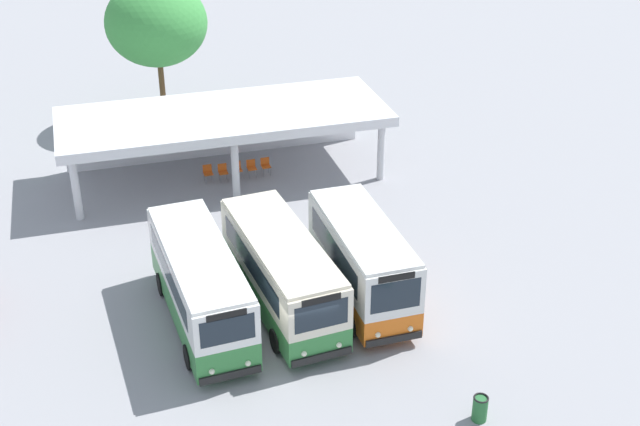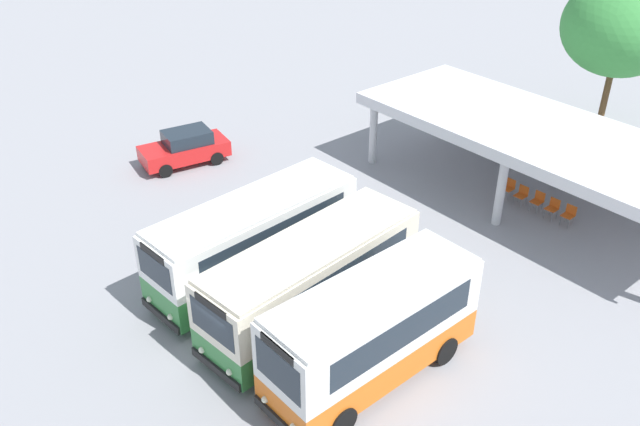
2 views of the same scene
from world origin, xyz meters
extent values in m
plane|color=#939399|center=(0.00, 0.00, 0.00)|extent=(180.00, 180.00, 0.00)
cylinder|color=black|center=(-1.56, 0.42, 0.45)|extent=(0.28, 0.91, 0.90)
cylinder|color=black|center=(-3.67, 0.28, 0.45)|extent=(0.28, 0.91, 0.90)
cylinder|color=black|center=(-1.90, 5.24, 0.45)|extent=(0.28, 0.91, 0.90)
cylinder|color=black|center=(-4.01, 5.09, 0.45)|extent=(0.28, 0.91, 0.90)
cube|color=#337F3D|center=(-2.79, 2.76, 0.94)|extent=(2.75, 7.92, 1.11)
cube|color=white|center=(-2.79, 2.76, 2.25)|extent=(2.75, 7.92, 1.50)
cube|color=white|center=(-2.79, 2.76, 3.06)|extent=(2.67, 7.68, 0.12)
cube|color=black|center=(-2.51, -1.15, 0.52)|extent=(2.11, 0.25, 0.28)
cube|color=#1E2833|center=(-2.52, -1.11, 2.30)|extent=(1.82, 0.18, 0.98)
cube|color=black|center=(-2.52, -1.11, 2.88)|extent=(1.33, 0.14, 0.24)
cube|color=#1E2833|center=(-1.70, 2.93, 2.30)|extent=(0.47, 6.22, 0.83)
cube|color=#1E2833|center=(-3.89, 2.78, 2.30)|extent=(0.47, 6.22, 0.83)
sphere|color=#EAEACC|center=(-1.91, -1.10, 0.83)|extent=(0.20, 0.20, 0.20)
sphere|color=#EAEACC|center=(-3.12, -1.19, 0.83)|extent=(0.20, 0.20, 0.20)
cylinder|color=black|center=(1.59, 0.53, 0.45)|extent=(0.31, 0.92, 0.90)
cylinder|color=black|center=(-0.61, 0.31, 0.45)|extent=(0.31, 0.92, 0.90)
cylinder|color=black|center=(1.12, 5.33, 0.45)|extent=(0.31, 0.92, 0.90)
cylinder|color=black|center=(-1.08, 5.11, 0.45)|extent=(0.31, 0.92, 0.90)
cube|color=#337F3D|center=(0.25, 2.82, 0.87)|extent=(3.06, 7.97, 0.98)
cube|color=beige|center=(0.25, 2.82, 2.15)|extent=(3.06, 7.97, 1.57)
cube|color=beige|center=(0.25, 2.82, 2.99)|extent=(2.97, 7.73, 0.12)
cube|color=black|center=(0.64, -1.08, 0.52)|extent=(2.20, 0.31, 0.28)
cube|color=#1E2833|center=(0.63, -1.04, 2.20)|extent=(1.89, 0.23, 1.02)
cube|color=black|center=(0.63, -1.04, 2.81)|extent=(1.39, 0.18, 0.24)
cube|color=#1E2833|center=(1.39, 3.03, 2.20)|extent=(0.64, 6.20, 0.86)
cube|color=#1E2833|center=(-0.90, 2.81, 2.20)|extent=(0.64, 6.20, 0.86)
sphere|color=#EAEACC|center=(1.27, -1.01, 0.83)|extent=(0.20, 0.20, 0.20)
sphere|color=#EAEACC|center=(0.00, -1.14, 0.83)|extent=(0.20, 0.20, 0.20)
cylinder|color=black|center=(4.37, 0.47, 0.45)|extent=(0.23, 0.90, 0.90)
cylinder|color=black|center=(2.27, 0.44, 0.45)|extent=(0.23, 0.90, 0.90)
cylinder|color=black|center=(4.32, 4.64, 0.45)|extent=(0.23, 0.90, 0.90)
cylinder|color=black|center=(2.22, 4.61, 0.45)|extent=(0.23, 0.90, 0.90)
cube|color=orange|center=(3.29, 2.54, 0.87)|extent=(2.28, 6.74, 0.98)
cube|color=silver|center=(3.29, 2.54, 2.26)|extent=(2.28, 6.74, 1.79)
cube|color=silver|center=(3.29, 2.54, 3.21)|extent=(2.21, 6.54, 0.12)
cube|color=black|center=(3.34, -0.85, 0.52)|extent=(2.09, 0.13, 0.28)
cube|color=#1E2833|center=(3.34, -0.80, 2.31)|extent=(1.81, 0.07, 1.16)
cube|color=black|center=(3.34, -0.80, 3.03)|extent=(1.32, 0.07, 0.24)
cube|color=#1E2833|center=(4.38, 2.65, 2.31)|extent=(0.11, 5.37, 0.98)
cube|color=#1E2833|center=(2.20, 2.63, 2.31)|extent=(0.11, 5.37, 0.98)
sphere|color=#EAEACC|center=(3.94, -0.83, 0.83)|extent=(0.20, 0.20, 0.20)
sphere|color=#EAEACC|center=(2.73, -0.85, 0.83)|extent=(0.20, 0.20, 0.20)
cylinder|color=silver|center=(-6.78, 12.26, 1.60)|extent=(0.36, 0.36, 3.20)
cylinder|color=silver|center=(0.42, 12.26, 1.60)|extent=(0.36, 0.36, 3.20)
cylinder|color=silver|center=(7.62, 12.26, 1.60)|extent=(0.36, 0.36, 3.20)
cube|color=white|center=(0.42, 17.40, 1.60)|extent=(15.20, 0.20, 3.20)
cube|color=white|center=(0.42, 14.73, 3.30)|extent=(15.70, 6.03, 0.20)
cube|color=white|center=(0.42, 11.76, 3.06)|extent=(15.70, 0.10, 0.28)
cylinder|color=slate|center=(-0.39, 14.11, 0.22)|extent=(0.03, 0.03, 0.44)
cylinder|color=slate|center=(-0.74, 14.10, 0.22)|extent=(0.03, 0.03, 0.44)
cylinder|color=slate|center=(-0.40, 14.47, 0.22)|extent=(0.03, 0.03, 0.44)
cylinder|color=slate|center=(-0.75, 14.45, 0.22)|extent=(0.03, 0.03, 0.44)
cube|color=#D85919|center=(-0.57, 14.28, 0.46)|extent=(0.46, 0.46, 0.04)
cube|color=#D85919|center=(-0.58, 14.48, 0.66)|extent=(0.44, 0.06, 0.40)
cylinder|color=slate|center=(0.34, 14.02, 0.22)|extent=(0.03, 0.03, 0.44)
cylinder|color=slate|center=(-0.01, 14.01, 0.22)|extent=(0.03, 0.03, 0.44)
cylinder|color=slate|center=(0.33, 14.37, 0.22)|extent=(0.03, 0.03, 0.44)
cylinder|color=slate|center=(-0.03, 14.36, 0.22)|extent=(0.03, 0.03, 0.44)
cube|color=#D85919|center=(0.16, 14.19, 0.46)|extent=(0.46, 0.46, 0.04)
cube|color=#D85919|center=(0.15, 14.39, 0.66)|extent=(0.44, 0.06, 0.40)
cylinder|color=slate|center=(1.06, 14.11, 0.22)|extent=(0.03, 0.03, 0.44)
cylinder|color=slate|center=(0.71, 14.10, 0.22)|extent=(0.03, 0.03, 0.44)
cylinder|color=slate|center=(1.05, 14.47, 0.22)|extent=(0.03, 0.03, 0.44)
cylinder|color=slate|center=(0.70, 14.45, 0.22)|extent=(0.03, 0.03, 0.44)
cube|color=#D85919|center=(0.88, 14.28, 0.46)|extent=(0.46, 0.46, 0.04)
cube|color=#D85919|center=(0.87, 14.48, 0.66)|extent=(0.44, 0.06, 0.40)
cylinder|color=slate|center=(1.79, 14.09, 0.22)|extent=(0.03, 0.03, 0.44)
cylinder|color=slate|center=(1.43, 14.08, 0.22)|extent=(0.03, 0.03, 0.44)
cylinder|color=slate|center=(1.77, 14.44, 0.22)|extent=(0.03, 0.03, 0.44)
cylinder|color=slate|center=(1.42, 14.43, 0.22)|extent=(0.03, 0.03, 0.44)
cube|color=#D85919|center=(1.60, 14.26, 0.46)|extent=(0.46, 0.46, 0.04)
cube|color=#D85919|center=(1.60, 14.46, 0.66)|extent=(0.44, 0.06, 0.40)
cylinder|color=slate|center=(2.51, 14.12, 0.22)|extent=(0.03, 0.03, 0.44)
cylinder|color=slate|center=(2.16, 14.11, 0.22)|extent=(0.03, 0.03, 0.44)
cylinder|color=slate|center=(2.50, 14.47, 0.22)|extent=(0.03, 0.03, 0.44)
cylinder|color=slate|center=(2.15, 14.46, 0.22)|extent=(0.03, 0.03, 0.44)
cube|color=#D85919|center=(2.33, 14.29, 0.46)|extent=(0.46, 0.46, 0.04)
cube|color=#D85919|center=(2.32, 14.49, 0.66)|extent=(0.44, 0.06, 0.40)
cylinder|color=brown|center=(-1.56, 23.16, 1.76)|extent=(0.32, 0.32, 3.53)
ellipsoid|color=green|center=(-1.56, 23.16, 5.61)|extent=(5.56, 5.56, 4.73)
cylinder|color=#266633|center=(4.68, -4.88, 0.42)|extent=(0.48, 0.48, 0.85)
torus|color=black|center=(4.68, -4.88, 0.87)|extent=(0.49, 0.49, 0.06)
camera|label=1|loc=(-5.94, -23.10, 18.48)|focal=47.74mm
camera|label=2|loc=(13.40, -7.87, 14.33)|focal=37.57mm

